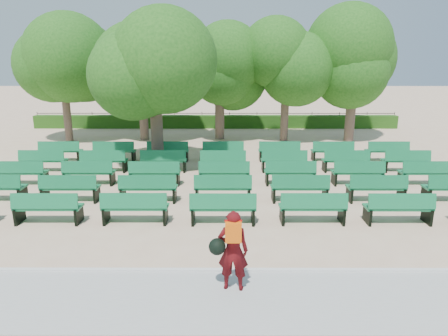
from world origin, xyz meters
name	(u,v)px	position (x,y,z in m)	size (l,w,h in m)	color
ground	(208,189)	(0.00, 0.00, 0.00)	(120.00, 120.00, 0.00)	#D0AA89
paving	(192,300)	(0.00, -7.40, 0.03)	(30.00, 2.20, 0.06)	#ADAEA9
curb	(196,271)	(0.00, -6.25, 0.05)	(30.00, 0.12, 0.10)	silver
hedge	(216,122)	(0.00, 14.00, 0.45)	(26.00, 0.70, 0.90)	#255415
fence	(216,127)	(0.00, 14.40, 0.00)	(26.00, 0.10, 1.02)	black
tree_line	(214,139)	(0.00, 10.00, 0.00)	(21.80, 6.80, 7.04)	#28641A
bench_array	(224,182)	(0.62, 0.54, 0.10)	(1.99, 0.64, 1.25)	#137241
tree_among	(154,73)	(-2.41, 3.23, 4.24)	(4.50, 4.50, 6.30)	brown
person	(232,250)	(0.81, -7.00, 0.98)	(0.86, 0.53, 1.77)	#4D0B0E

